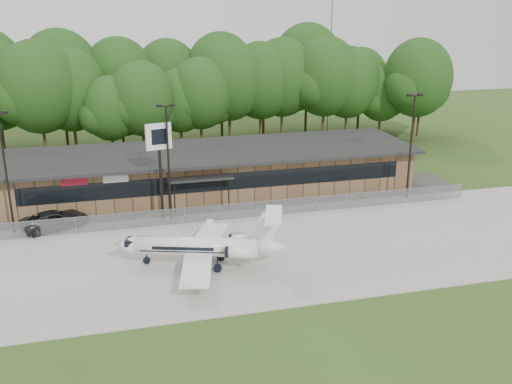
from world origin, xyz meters
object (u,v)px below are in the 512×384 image
object	(u,v)px
business_jet	(203,247)
pole_sign	(159,147)
terminal	(211,169)
suv	(55,220)

from	to	relation	value
business_jet	pole_sign	size ratio (longest dim) A/B	1.46
terminal	business_jet	size ratio (longest dim) A/B	3.28
pole_sign	terminal	bearing A→B (deg)	37.58
business_jet	suv	distance (m)	15.17
business_jet	pole_sign	distance (m)	11.82
business_jet	pole_sign	xyz separation A→B (m)	(-1.89, 10.52, 5.05)
pole_sign	suv	bearing A→B (deg)	166.29
business_jet	terminal	bearing A→B (deg)	95.94
terminal	suv	xyz separation A→B (m)	(-14.73, -7.16, -1.40)
terminal	suv	distance (m)	16.44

